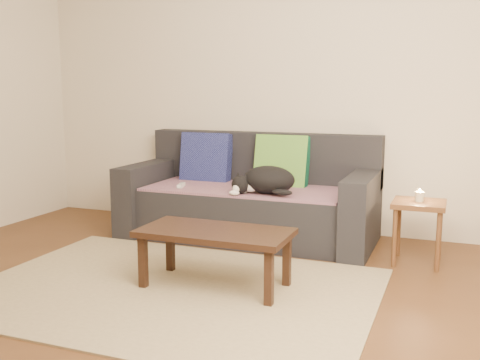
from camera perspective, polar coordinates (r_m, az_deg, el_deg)
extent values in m
plane|color=brown|center=(3.49, -8.13, -11.89)|extent=(4.50, 4.50, 0.00)
cube|color=beige|center=(5.09, 2.79, 9.76)|extent=(4.50, 0.04, 2.60)
cube|color=#232328|center=(4.73, 0.76, -3.49)|extent=(1.70, 0.78, 0.42)
cube|color=#232328|center=(5.03, 2.37, 2.29)|extent=(2.10, 0.18, 0.45)
cube|color=#232328|center=(5.12, -9.25, -1.61)|extent=(0.20, 0.90, 0.60)
cube|color=#232328|center=(4.48, 12.23, -3.26)|extent=(0.20, 0.90, 0.60)
cube|color=#4A2B51|center=(4.67, 0.68, -0.90)|extent=(1.66, 0.74, 0.02)
cube|color=#0F1241|center=(5.07, -3.48, 2.16)|extent=(0.46, 0.19, 0.47)
cube|color=#0D573B|center=(4.81, 4.25, 1.78)|extent=(0.46, 0.22, 0.47)
ellipsoid|color=black|center=(4.40, 2.95, 0.03)|extent=(0.45, 0.36, 0.22)
sphere|color=black|center=(4.38, 0.05, -0.46)|extent=(0.16, 0.16, 0.14)
sphere|color=white|center=(4.34, -0.38, -0.87)|extent=(0.07, 0.07, 0.06)
ellipsoid|color=black|center=(4.25, 4.28, -1.25)|extent=(0.17, 0.08, 0.05)
cube|color=white|center=(4.72, -6.00, -0.54)|extent=(0.07, 0.15, 0.03)
cube|color=white|center=(4.49, 0.56, -1.01)|extent=(0.07, 0.15, 0.03)
cube|color=brown|center=(4.22, 17.73, -2.33)|extent=(0.37, 0.37, 0.04)
cylinder|color=brown|center=(4.14, 15.41, -5.69)|extent=(0.03, 0.03, 0.42)
cylinder|color=brown|center=(4.12, 19.48, -5.96)|extent=(0.03, 0.03, 0.42)
cylinder|color=brown|center=(4.42, 15.82, -4.76)|extent=(0.03, 0.03, 0.42)
cylinder|color=brown|center=(4.40, 19.62, -5.00)|extent=(0.03, 0.03, 0.42)
cylinder|color=beige|center=(4.21, 17.77, -1.62)|extent=(0.06, 0.06, 0.07)
sphere|color=#FFBF59|center=(4.20, 17.80, -1.02)|extent=(0.02, 0.02, 0.02)
cube|color=tan|center=(3.61, -6.94, -11.03)|extent=(2.50, 1.80, 0.01)
cube|color=black|center=(3.54, -2.55, -5.36)|extent=(0.95, 0.47, 0.04)
cube|color=black|center=(3.62, -9.82, -8.26)|extent=(0.05, 0.05, 0.34)
cube|color=black|center=(3.29, 2.96, -9.97)|extent=(0.05, 0.05, 0.34)
cube|color=black|center=(3.92, -7.08, -6.84)|extent=(0.05, 0.05, 0.34)
cube|color=black|center=(3.62, 4.78, -8.20)|extent=(0.05, 0.05, 0.34)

